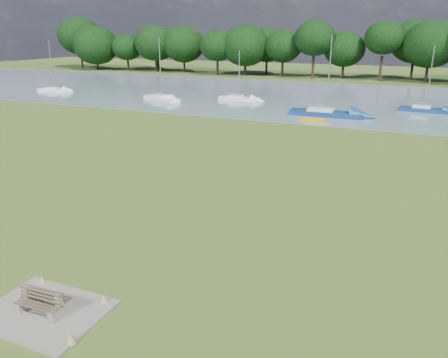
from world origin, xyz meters
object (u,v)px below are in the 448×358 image
at_px(kayak, 313,120).
at_px(sailboat_5, 161,97).
at_px(sailboat_0, 238,98).
at_px(bench_pair, 43,302).
at_px(sailboat_1, 425,108).
at_px(sailboat_4, 325,112).
at_px(sailboat_2, 54,89).

distance_m(kayak, sailboat_5, 24.08).
relative_size(kayak, sailboat_0, 0.44).
bearing_deg(kayak, bench_pair, -75.94).
bearing_deg(sailboat_0, sailboat_1, 3.21).
xyz_separation_m(sailboat_0, sailboat_4, (13.63, -6.75, 0.06)).
bearing_deg(sailboat_2, sailboat_4, -13.01).
distance_m(kayak, sailboat_4, 3.77).
relative_size(sailboat_2, sailboat_4, 0.90).
distance_m(sailboat_2, sailboat_5, 21.08).
distance_m(kayak, sailboat_0, 16.70).
height_order(sailboat_2, sailboat_4, sailboat_4).
bearing_deg(bench_pair, sailboat_4, 84.76).
distance_m(sailboat_1, sailboat_5, 34.84).
distance_m(sailboat_0, sailboat_5, 11.01).
relative_size(bench_pair, sailboat_5, 0.21).
distance_m(kayak, sailboat_2, 44.91).
distance_m(sailboat_0, sailboat_2, 31.39).
relative_size(bench_pair, sailboat_0, 0.26).
xyz_separation_m(kayak, sailboat_5, (-23.22, 6.34, 0.32)).
bearing_deg(sailboat_2, kayak, -17.79).
relative_size(sailboat_1, sailboat_5, 0.91).
bearing_deg(bench_pair, sailboat_2, 130.67).
bearing_deg(kayak, sailboat_1, 60.69).
xyz_separation_m(sailboat_1, sailboat_4, (-10.67, -7.49, 0.05)).
height_order(sailboat_0, sailboat_5, sailboat_5).
relative_size(kayak, sailboat_1, 0.39).
xyz_separation_m(sailboat_0, sailboat_2, (-31.26, -2.93, -0.02)).
bearing_deg(bench_pair, kayak, 85.43).
relative_size(sailboat_2, sailboat_5, 0.95).
xyz_separation_m(kayak, sailboat_0, (-13.02, 10.45, 0.29)).
distance_m(sailboat_1, sailboat_4, 13.04).
height_order(sailboat_1, sailboat_4, sailboat_4).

